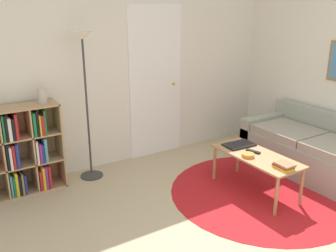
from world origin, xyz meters
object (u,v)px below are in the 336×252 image
Objects in this scene: bookshelf at (14,151)px; couch at (319,152)px; floor_lamp at (84,65)px; coffee_table at (256,159)px; vase_on_shelf at (42,95)px; laptop at (239,145)px; bowl at (248,155)px.

bookshelf reaches higher than couch.
floor_lamp reaches higher than coffee_table.
floor_lamp is 1.68× the size of coffee_table.
coffee_table is (2.28, -1.43, -0.10)m from bookshelf.
bookshelf is at bearing 155.93° from couch.
floor_lamp is 10.26× the size of vase_on_shelf.
vase_on_shelf is at bearing 150.20° from laptop.
bowl is (-0.12, 0.01, 0.07)m from coffee_table.
bowl is at bearing -46.17° from floor_lamp.
vase_on_shelf is (-1.92, 1.43, 0.69)m from coffee_table.
laptop is at bearing -29.80° from vase_on_shelf.
couch is (3.34, -1.49, -0.23)m from bookshelf.
bookshelf reaches higher than laptop.
couch is at bearing -3.07° from coffee_table.
bookshelf is 2.59m from bowl.
couch is at bearing -3.27° from bowl.
coffee_table is at bearing 176.93° from couch.
coffee_table is at bearing -32.13° from bookshelf.
vase_on_shelf reaches higher than bookshelf.
coffee_table is at bearing -36.76° from vase_on_shelf.
bowl is 0.80× the size of vase_on_shelf.
couch is 1.06m from coffee_table.
laptop is (1.46, -1.06, -0.93)m from floor_lamp.
bookshelf is at bearing 154.23° from laptop.
bookshelf is 2.70m from coffee_table.
laptop is (-1.03, 0.37, 0.20)m from couch.
floor_lamp reaches higher than bowl.
coffee_table is 0.14m from bowl.
bookshelf is 0.53× the size of couch.
bowl is 2.37m from vase_on_shelf.
laptop is at bearing 84.82° from coffee_table.
laptop is at bearing 159.93° from couch.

